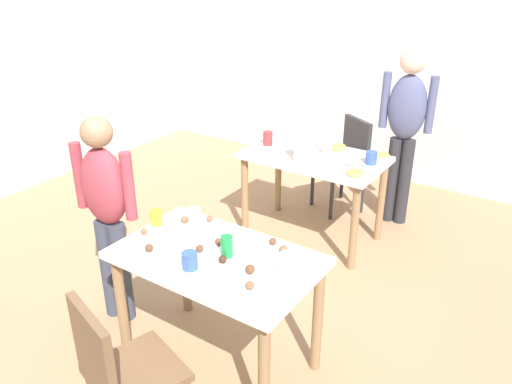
# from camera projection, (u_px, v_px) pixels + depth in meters

# --- Properties ---
(ground_plane) EXTENTS (6.40, 6.40, 0.00)m
(ground_plane) POSITION_uv_depth(u_px,v_px,m) (225.00, 343.00, 3.22)
(ground_plane) COLOR #9E7A56
(wall_back) EXTENTS (6.40, 0.10, 2.60)m
(wall_back) POSITION_uv_depth(u_px,v_px,m) (415.00, 58.00, 5.08)
(wall_back) COLOR silver
(wall_back) RESTS_ON ground_plane
(dining_table_near) EXTENTS (1.11, 0.68, 0.75)m
(dining_table_near) POSITION_uv_depth(u_px,v_px,m) (217.00, 273.00, 2.81)
(dining_table_near) COLOR white
(dining_table_near) RESTS_ON ground_plane
(dining_table_far) EXTENTS (1.13, 0.66, 0.75)m
(dining_table_far) POSITION_uv_depth(u_px,v_px,m) (314.00, 168.00, 4.19)
(dining_table_far) COLOR silver
(dining_table_far) RESTS_ON ground_plane
(chair_near_table) EXTENTS (0.50, 0.50, 0.87)m
(chair_near_table) POSITION_uv_depth(u_px,v_px,m) (120.00, 370.00, 2.34)
(chair_near_table) COLOR brown
(chair_near_table) RESTS_ON ground_plane
(chair_far_table) EXTENTS (0.55, 0.55, 0.87)m
(chair_far_table) POSITION_uv_depth(u_px,v_px,m) (346.00, 159.00, 4.76)
(chair_far_table) COLOR #2D2D33
(chair_far_table) RESTS_ON ground_plane
(person_girl_near) EXTENTS (0.46, 0.24, 1.40)m
(person_girl_near) POSITION_uv_depth(u_px,v_px,m) (107.00, 206.00, 3.13)
(person_girl_near) COLOR #383D4C
(person_girl_near) RESTS_ON ground_plane
(person_adult_far) EXTENTS (0.46, 0.24, 1.56)m
(person_adult_far) POSITION_uv_depth(u_px,v_px,m) (405.00, 122.00, 4.33)
(person_adult_far) COLOR #28282D
(person_adult_far) RESTS_ON ground_plane
(mixing_bowl) EXTENTS (0.19, 0.19, 0.08)m
(mixing_bowl) POSITION_uv_depth(u_px,v_px,m) (295.00, 265.00, 2.60)
(mixing_bowl) COLOR white
(mixing_bowl) RESTS_ON dining_table_near
(soda_can) EXTENTS (0.07, 0.07, 0.12)m
(soda_can) POSITION_uv_depth(u_px,v_px,m) (227.00, 246.00, 2.72)
(soda_can) COLOR #198438
(soda_can) RESTS_ON dining_table_near
(fork_near) EXTENTS (0.17, 0.02, 0.01)m
(fork_near) POSITION_uv_depth(u_px,v_px,m) (167.00, 237.00, 2.93)
(fork_near) COLOR silver
(fork_near) RESTS_ON dining_table_near
(cup_near_0) EXTENTS (0.08, 0.08, 0.09)m
(cup_near_0) POSITION_uv_depth(u_px,v_px,m) (190.00, 261.00, 2.62)
(cup_near_0) COLOR #3351B2
(cup_near_0) RESTS_ON dining_table_near
(cup_near_1) EXTENTS (0.07, 0.07, 0.09)m
(cup_near_1) POSITION_uv_depth(u_px,v_px,m) (156.00, 217.00, 3.06)
(cup_near_1) COLOR yellow
(cup_near_1) RESTS_ON dining_table_near
(cup_near_2) EXTENTS (0.07, 0.07, 0.11)m
(cup_near_2) POSITION_uv_depth(u_px,v_px,m) (195.00, 217.00, 3.05)
(cup_near_2) COLOR white
(cup_near_2) RESTS_ON dining_table_near
(cake_ball_0) EXTENTS (0.04, 0.04, 0.04)m
(cake_ball_0) POSITION_uv_depth(u_px,v_px,m) (223.00, 259.00, 2.68)
(cake_ball_0) COLOR #3D2319
(cake_ball_0) RESTS_ON dining_table_near
(cake_ball_1) EXTENTS (0.04, 0.04, 0.04)m
(cake_ball_1) POSITION_uv_depth(u_px,v_px,m) (250.00, 285.00, 2.47)
(cake_ball_1) COLOR brown
(cake_ball_1) RESTS_ON dining_table_near
(cake_ball_2) EXTENTS (0.05, 0.05, 0.05)m
(cake_ball_2) POSITION_uv_depth(u_px,v_px,m) (185.00, 219.00, 3.08)
(cake_ball_2) COLOR brown
(cake_ball_2) RESTS_ON dining_table_near
(cake_ball_3) EXTENTS (0.04, 0.04, 0.04)m
(cake_ball_3) POSITION_uv_depth(u_px,v_px,m) (210.00, 219.00, 3.10)
(cake_ball_3) COLOR brown
(cake_ball_3) RESTS_ON dining_table_near
(cake_ball_4) EXTENTS (0.05, 0.05, 0.05)m
(cake_ball_4) POSITION_uv_depth(u_px,v_px,m) (284.00, 250.00, 2.76)
(cake_ball_4) COLOR brown
(cake_ball_4) RESTS_ON dining_table_near
(cake_ball_5) EXTENTS (0.04, 0.04, 0.04)m
(cake_ball_5) POSITION_uv_depth(u_px,v_px,m) (144.00, 231.00, 2.96)
(cake_ball_5) COLOR brown
(cake_ball_5) RESTS_ON dining_table_near
(cake_ball_6) EXTENTS (0.04, 0.04, 0.04)m
(cake_ball_6) POSITION_uv_depth(u_px,v_px,m) (200.00, 248.00, 2.78)
(cake_ball_6) COLOR brown
(cake_ball_6) RESTS_ON dining_table_near
(cake_ball_7) EXTENTS (0.04, 0.04, 0.04)m
(cake_ball_7) POSITION_uv_depth(u_px,v_px,m) (219.00, 242.00, 2.85)
(cake_ball_7) COLOR brown
(cake_ball_7) RESTS_ON dining_table_near
(cake_ball_8) EXTENTS (0.05, 0.05, 0.05)m
(cake_ball_8) POSITION_uv_depth(u_px,v_px,m) (149.00, 248.00, 2.78)
(cake_ball_8) COLOR brown
(cake_ball_8) RESTS_ON dining_table_near
(cake_ball_9) EXTENTS (0.05, 0.05, 0.05)m
(cake_ball_9) POSITION_uv_depth(u_px,v_px,m) (250.00, 269.00, 2.59)
(cake_ball_9) COLOR brown
(cake_ball_9) RESTS_ON dining_table_near
(cake_ball_10) EXTENTS (0.04, 0.04, 0.04)m
(cake_ball_10) POSITION_uv_depth(u_px,v_px,m) (273.00, 241.00, 2.85)
(cake_ball_10) COLOR brown
(cake_ball_10) RESTS_ON dining_table_near
(pitcher_far) EXTENTS (0.11, 0.11, 0.25)m
(pitcher_far) POSITION_uv_depth(u_px,v_px,m) (301.00, 146.00, 3.97)
(pitcher_far) COLOR white
(pitcher_far) RESTS_ON dining_table_far
(cup_far_0) EXTENTS (0.08, 0.08, 0.12)m
(cup_far_0) POSITION_uv_depth(u_px,v_px,m) (268.00, 138.00, 4.34)
(cup_far_0) COLOR red
(cup_far_0) RESTS_ON dining_table_far
(cup_far_1) EXTENTS (0.07, 0.07, 0.10)m
(cup_far_1) POSITION_uv_depth(u_px,v_px,m) (327.00, 149.00, 4.13)
(cup_far_1) COLOR white
(cup_far_1) RESTS_ON dining_table_far
(cup_far_2) EXTENTS (0.09, 0.09, 0.10)m
(cup_far_2) POSITION_uv_depth(u_px,v_px,m) (371.00, 158.00, 3.95)
(cup_far_2) COLOR #3351B2
(cup_far_2) RESTS_ON dining_table_far
(donut_far_0) EXTENTS (0.12, 0.12, 0.04)m
(donut_far_0) POSITION_uv_depth(u_px,v_px,m) (323.00, 144.00, 4.33)
(donut_far_0) COLOR pink
(donut_far_0) RESTS_ON dining_table_far
(donut_far_1) EXTENTS (0.10, 0.10, 0.03)m
(donut_far_1) POSITION_uv_depth(u_px,v_px,m) (383.00, 155.00, 4.11)
(donut_far_1) COLOR gold
(donut_far_1) RESTS_ON dining_table_far
(donut_far_2) EXTENTS (0.13, 0.13, 0.04)m
(donut_far_2) POSITION_uv_depth(u_px,v_px,m) (338.00, 147.00, 4.26)
(donut_far_2) COLOR gold
(donut_far_2) RESTS_ON dining_table_far
(donut_far_3) EXTENTS (0.11, 0.11, 0.03)m
(donut_far_3) POSITION_uv_depth(u_px,v_px,m) (354.00, 164.00, 3.93)
(donut_far_3) COLOR pink
(donut_far_3) RESTS_ON dining_table_far
(donut_far_4) EXTENTS (0.12, 0.12, 0.04)m
(donut_far_4) POSITION_uv_depth(u_px,v_px,m) (280.00, 146.00, 4.29)
(donut_far_4) COLOR white
(donut_far_4) RESTS_ON dining_table_far
(donut_far_5) EXTENTS (0.13, 0.13, 0.04)m
(donut_far_5) POSITION_uv_depth(u_px,v_px,m) (355.00, 173.00, 3.76)
(donut_far_5) COLOR gold
(donut_far_5) RESTS_ON dining_table_far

